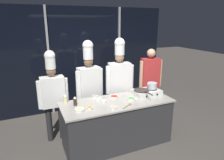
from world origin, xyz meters
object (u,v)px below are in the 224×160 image
(prep_bowl_ginger, at_px, (80,110))
(prep_bowl_scallions, at_px, (131,99))
(frying_pan, at_px, (142,90))
(stock_pot, at_px, (152,86))
(prep_bowl_garlic, at_px, (104,101))
(chef_line, at_px, (119,78))
(chef_sous, at_px, (89,82))
(prep_bowl_carrots, at_px, (89,108))
(serving_spoon_slotted, at_px, (129,105))
(squeeze_bottle_soy, at_px, (75,101))
(squeeze_bottle_oil, at_px, (65,99))
(prep_bowl_mushrooms, at_px, (95,97))
(portable_stove, at_px, (147,92))
(chef_head, at_px, (53,92))
(prep_bowl_chili_flakes, at_px, (114,97))
(person_guest, at_px, (150,78))
(prep_bowl_shrimp, at_px, (113,108))
(prep_bowl_bean_sprouts, at_px, (98,99))

(prep_bowl_ginger, distance_m, prep_bowl_scallions, 1.02)
(frying_pan, height_order, prep_bowl_ginger, frying_pan)
(stock_pot, xyz_separation_m, prep_bowl_ginger, (-1.58, -0.22, -0.15))
(prep_bowl_garlic, distance_m, chef_line, 0.88)
(prep_bowl_garlic, bearing_deg, chef_sous, 96.17)
(prep_bowl_carrots, relative_size, serving_spoon_slotted, 0.44)
(frying_pan, height_order, prep_bowl_carrots, frying_pan)
(squeeze_bottle_soy, distance_m, squeeze_bottle_oil, 0.23)
(prep_bowl_mushrooms, bearing_deg, serving_spoon_slotted, -51.52)
(stock_pot, distance_m, chef_line, 0.74)
(portable_stove, bearing_deg, prep_bowl_garlic, -177.60)
(portable_stove, xyz_separation_m, squeeze_bottle_oil, (-1.60, 0.23, 0.03))
(prep_bowl_mushrooms, distance_m, chef_head, 0.82)
(stock_pot, relative_size, chef_line, 0.11)
(prep_bowl_chili_flakes, xyz_separation_m, chef_line, (0.33, 0.45, 0.23))
(serving_spoon_slotted, xyz_separation_m, chef_sous, (-0.44, 0.95, 0.22))
(prep_bowl_chili_flakes, relative_size, prep_bowl_ginger, 1.06)
(frying_pan, bearing_deg, portable_stove, 2.60)
(prep_bowl_ginger, bearing_deg, serving_spoon_slotted, -7.30)
(prep_bowl_chili_flakes, height_order, prep_bowl_scallions, prep_bowl_scallions)
(chef_line, distance_m, person_guest, 0.81)
(chef_line, height_order, person_guest, chef_line)
(chef_head, bearing_deg, person_guest, 179.88)
(squeeze_bottle_oil, xyz_separation_m, prep_bowl_mushrooms, (0.57, -0.01, -0.05))
(prep_bowl_shrimp, bearing_deg, serving_spoon_slotted, 6.14)
(serving_spoon_slotted, distance_m, chef_sous, 1.07)
(chef_sous, bearing_deg, prep_bowl_ginger, 55.85)
(squeeze_bottle_oil, distance_m, person_guest, 2.08)
(squeeze_bottle_soy, distance_m, prep_bowl_carrots, 0.32)
(prep_bowl_mushrooms, distance_m, prep_bowl_shrimp, 0.61)
(prep_bowl_ginger, height_order, person_guest, person_guest)
(squeeze_bottle_oil, bearing_deg, prep_bowl_ginger, -72.32)
(prep_bowl_mushrooms, bearing_deg, prep_bowl_bean_sprouts, -81.35)
(prep_bowl_bean_sprouts, relative_size, chef_sous, 0.06)
(stock_pot, relative_size, prep_bowl_scallions, 1.48)
(stock_pot, distance_m, prep_bowl_mushrooms, 1.19)
(stock_pot, xyz_separation_m, prep_bowl_shrimp, (-1.03, -0.37, -0.15))
(chef_line, bearing_deg, prep_bowl_chili_flakes, 62.98)
(serving_spoon_slotted, bearing_deg, prep_bowl_shrimp, -173.86)
(serving_spoon_slotted, bearing_deg, prep_bowl_garlic, 141.61)
(squeeze_bottle_oil, height_order, prep_bowl_shrimp, squeeze_bottle_oil)
(squeeze_bottle_oil, height_order, person_guest, person_guest)
(frying_pan, relative_size, squeeze_bottle_soy, 3.15)
(stock_pot, relative_size, prep_bowl_ginger, 1.36)
(frying_pan, bearing_deg, stock_pot, 1.35)
(person_guest, bearing_deg, prep_bowl_carrots, 33.81)
(chef_head, distance_m, chef_sous, 0.76)
(prep_bowl_bean_sprouts, height_order, chef_line, chef_line)
(prep_bowl_chili_flakes, distance_m, prep_bowl_carrots, 0.69)
(prep_bowl_scallions, bearing_deg, stock_pot, 13.76)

